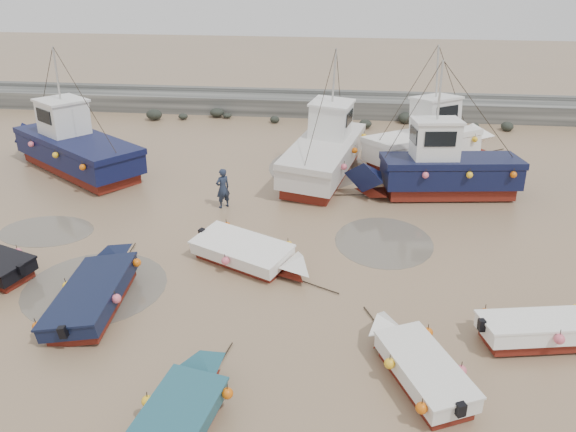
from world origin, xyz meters
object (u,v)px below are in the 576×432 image
dinghy_2 (178,414)px  cabin_boat_2 (438,168)px  dinghy_1 (98,289)px  dinghy_5 (251,252)px  cabin_boat_1 (326,148)px  person (224,207)px  dinghy_6 (418,361)px  cabin_boat_0 (71,145)px  dinghy_3 (557,328)px  cabin_boat_3 (433,141)px

dinghy_2 → cabin_boat_2: bearing=72.6°
dinghy_1 → dinghy_2: bearing=-54.4°
dinghy_5 → cabin_boat_1: 10.12m
dinghy_1 → cabin_boat_2: bearing=36.5°
cabin_boat_1 → person: bearing=-120.0°
dinghy_6 → person: bearing=102.4°
dinghy_2 → dinghy_6: same height
dinghy_2 → cabin_boat_0: cabin_boat_0 is taller
dinghy_6 → person: (-7.64, 10.36, -0.56)m
dinghy_3 → cabin_boat_2: bearing=-179.4°
dinghy_6 → person: 12.89m
dinghy_5 → cabin_boat_2: 10.57m
dinghy_1 → dinghy_2: size_ratio=1.20×
dinghy_2 → dinghy_5: same height
dinghy_1 → cabin_boat_3: 19.08m
person → dinghy_1: bearing=31.0°
dinghy_3 → dinghy_5: size_ratio=1.05×
dinghy_2 → dinghy_5: 8.07m
dinghy_3 → dinghy_6: bearing=-75.8°
dinghy_1 → cabin_boat_0: (-6.51, 11.80, 0.76)m
dinghy_1 → cabin_boat_2: cabin_boat_2 is taller
dinghy_1 → dinghy_5: same height
cabin_boat_2 → cabin_boat_3: size_ratio=1.14×
dinghy_3 → person: bearing=-136.1°
dinghy_1 → cabin_boat_0: bearing=114.9°
dinghy_2 → dinghy_6: (5.88, 2.60, 0.00)m
cabin_boat_1 → cabin_boat_3: (5.57, 1.68, 0.07)m
cabin_boat_3 → dinghy_5: bearing=-68.1°
dinghy_6 → dinghy_2: bearing=179.8°
person → dinghy_3: bearing=102.8°
cabin_boat_3 → cabin_boat_2: bearing=-37.2°
dinghy_3 → cabin_boat_0: size_ratio=0.59×
dinghy_6 → dinghy_5: bearing=111.3°
dinghy_6 → person: dinghy_6 is taller
cabin_boat_3 → cabin_boat_0: bearing=-115.8°
dinghy_2 → dinghy_3: size_ratio=0.93×
cabin_boat_0 → person: cabin_boat_0 is taller
dinghy_6 → cabin_boat_0: 21.89m
dinghy_6 → cabin_boat_3: bearing=58.3°
dinghy_1 → person: 8.28m
dinghy_5 → dinghy_6: size_ratio=1.09×
dinghy_2 → cabin_boat_0: 20.00m
dinghy_3 → dinghy_5: 10.34m
dinghy_3 → dinghy_6: size_ratio=1.14×
cabin_boat_0 → cabin_boat_3: 19.05m
dinghy_2 → dinghy_6: size_ratio=1.06×
person → dinghy_6: bearing=84.6°
dinghy_1 → dinghy_3: bearing=-6.1°
dinghy_3 → person: (-11.84, 8.41, -0.55)m
cabin_boat_2 → dinghy_1: bearing=123.0°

